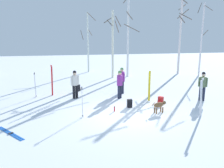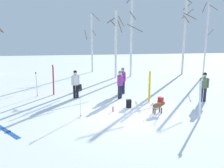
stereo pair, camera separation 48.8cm
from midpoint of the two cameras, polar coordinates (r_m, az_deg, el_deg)
The scene contains 21 objects.
ground_plane at distance 11.32m, azimuth 2.02°, elevation -7.55°, with size 60.00×60.00×0.00m, color white.
person_0 at distance 13.67m, azimuth 0.92°, elevation 0.34°, with size 0.38×0.42×1.72m.
person_1 at distance 14.84m, azimuth 1.53°, elevation 1.34°, with size 0.34×0.46×1.72m.
person_2 at distance 13.91m, azimuth -10.25°, elevation 0.35°, with size 0.50×0.34×1.72m.
person_3 at distance 14.19m, azimuth 20.87°, elevation -0.05°, with size 0.47×0.34×1.72m.
dog at distance 11.61m, azimuth 10.64°, elevation -5.23°, with size 0.87×0.39×0.57m.
ski_pair_planted_0 at distance 13.36m, azimuth 8.30°, elevation -0.52°, with size 0.15×0.04×1.78m.
ski_pair_planted_1 at distance 14.89m, azimuth -15.70°, elevation 0.86°, with size 0.15×0.16×1.95m.
ski_pair_planted_2 at distance 11.37m, azimuth 20.27°, elevation -3.31°, with size 0.27×0.09×1.89m.
ski_pair_lying_0 at distance 10.23m, azimuth -25.38°, elevation -11.10°, with size 1.36×1.54×0.05m.
ski_poles_0 at distance 14.79m, azimuth -19.60°, elevation -0.08°, with size 0.07×0.25×1.55m.
ski_poles_1 at distance 10.79m, azimuth -8.76°, elevation -4.32°, with size 0.07×0.21×1.48m.
backpack_0 at distance 12.26m, azimuth 3.28°, elevation -4.88°, with size 0.26×0.29×0.44m.
backpack_1 at distance 12.98m, azimuth 11.01°, elevation -4.10°, with size 0.34×0.33×0.44m.
backpack_2 at distance 15.77m, azimuth -9.41°, elevation -0.99°, with size 0.34×0.35×0.44m.
water_bottle_0 at distance 11.63m, azimuth -0.60°, elevation -6.30°, with size 0.07×0.07×0.27m.
birch_tree_1 at distance 22.97m, azimuth -6.67°, elevation 10.47°, with size 1.48×1.31×5.82m.
birch_tree_2 at distance 19.91m, azimuth -0.52°, elevation 10.23°, with size 1.54×1.54×5.72m.
birch_tree_3 at distance 20.37m, azimuth 3.35°, elevation 11.86°, with size 1.46×1.32×7.24m.
birch_tree_4 at distance 22.65m, azimuth 16.17°, elevation 12.37°, with size 1.57×1.57×7.51m.
birch_tree_5 at distance 22.13m, azimuth 20.94°, elevation 10.46°, with size 1.19×1.21×6.49m.
Camera 1 is at (-2.47, -10.33, 3.96)m, focal length 36.51 mm.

